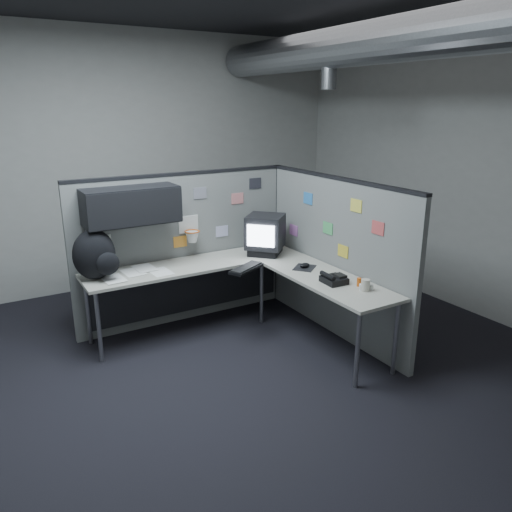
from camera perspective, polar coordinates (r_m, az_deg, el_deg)
room at (r=4.43m, az=5.91°, el=14.17°), size 5.62×5.62×3.22m
partition_back at (r=5.29m, az=-9.61°, el=2.40°), size 2.44×0.42×1.63m
partition_right at (r=5.14m, az=8.96°, el=-0.03°), size 0.07×2.23×1.63m
desk at (r=5.09m, az=-3.01°, el=-2.47°), size 2.31×2.11×0.73m
monitor at (r=5.42m, az=1.06°, el=2.52°), size 0.53×0.53×0.43m
keyboard at (r=4.94m, az=-1.12°, el=-1.40°), size 0.44×0.33×0.04m
mouse at (r=5.02m, az=5.57°, el=-1.17°), size 0.30×0.29×0.05m
phone at (r=4.63m, az=8.86°, el=-2.63°), size 0.20×0.22×0.10m
bottles at (r=4.55m, az=12.15°, el=-3.23°), size 0.13×0.17×0.08m
cup at (r=4.49m, az=12.40°, el=-3.27°), size 0.09×0.09×0.11m
papers at (r=4.98m, az=-13.31°, el=-1.86°), size 0.66×0.46×0.01m
backpack at (r=4.85m, az=-17.88°, el=0.07°), size 0.44×0.40×0.48m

